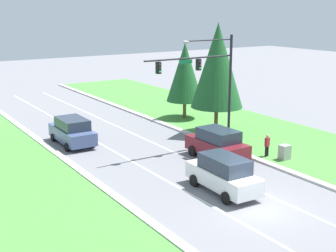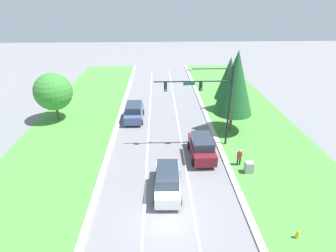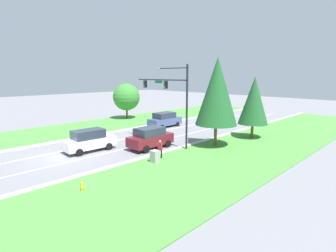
{
  "view_description": "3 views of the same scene",
  "coord_description": "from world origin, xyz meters",
  "px_view_note": "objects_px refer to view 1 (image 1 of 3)",
  "views": [
    {
      "loc": [
        -16.31,
        -16.61,
        10.27
      ],
      "look_at": [
        2.28,
        12.3,
        1.6
      ],
      "focal_mm": 50.0,
      "sensor_mm": 36.0,
      "label": 1
    },
    {
      "loc": [
        -0.63,
        -13.6,
        14.02
      ],
      "look_at": [
        0.36,
        10.89,
        1.87
      ],
      "focal_mm": 28.0,
      "sensor_mm": 36.0,
      "label": 2
    },
    {
      "loc": [
        23.19,
        -9.21,
        7.39
      ],
      "look_at": [
        2.38,
        11.42,
        1.68
      ],
      "focal_mm": 28.0,
      "sensor_mm": 36.0,
      "label": 3
    }
  ],
  "objects_px": {
    "white_suv": "(223,174)",
    "pedestrian": "(267,145)",
    "traffic_signal_mast": "(208,75)",
    "slate_blue_suv": "(72,131)",
    "utility_cabinet": "(285,153)",
    "conifer_far_right_tree": "(217,66)",
    "burgundy_suv": "(217,144)",
    "conifer_near_right_tree": "(185,72)"
  },
  "relations": [
    {
      "from": "traffic_signal_mast",
      "to": "pedestrian",
      "type": "distance_m",
      "value": 6.47
    },
    {
      "from": "pedestrian",
      "to": "conifer_far_right_tree",
      "type": "bearing_deg",
      "value": -115.42
    },
    {
      "from": "slate_blue_suv",
      "to": "conifer_near_right_tree",
      "type": "height_order",
      "value": "conifer_near_right_tree"
    },
    {
      "from": "conifer_near_right_tree",
      "to": "slate_blue_suv",
      "type": "bearing_deg",
      "value": -168.4
    },
    {
      "from": "traffic_signal_mast",
      "to": "utility_cabinet",
      "type": "xyz_separation_m",
      "value": [
        2.91,
        -5.02,
        -5.01
      ]
    },
    {
      "from": "slate_blue_suv",
      "to": "conifer_far_right_tree",
      "type": "distance_m",
      "value": 12.75
    },
    {
      "from": "conifer_far_right_tree",
      "to": "utility_cabinet",
      "type": "bearing_deg",
      "value": -93.0
    },
    {
      "from": "traffic_signal_mast",
      "to": "slate_blue_suv",
      "type": "bearing_deg",
      "value": 140.04
    },
    {
      "from": "burgundy_suv",
      "to": "conifer_near_right_tree",
      "type": "relative_size",
      "value": 0.67
    },
    {
      "from": "burgundy_suv",
      "to": "utility_cabinet",
      "type": "xyz_separation_m",
      "value": [
        3.76,
        -2.76,
        -0.57
      ]
    },
    {
      "from": "utility_cabinet",
      "to": "pedestrian",
      "type": "xyz_separation_m",
      "value": [
        -0.57,
        1.15,
        0.39
      ]
    },
    {
      "from": "slate_blue_suv",
      "to": "pedestrian",
      "type": "bearing_deg",
      "value": -45.26
    },
    {
      "from": "burgundy_suv",
      "to": "pedestrian",
      "type": "bearing_deg",
      "value": -27.83
    },
    {
      "from": "white_suv",
      "to": "pedestrian",
      "type": "distance_m",
      "value": 7.44
    },
    {
      "from": "white_suv",
      "to": "traffic_signal_mast",
      "type": "bearing_deg",
      "value": 60.88
    },
    {
      "from": "utility_cabinet",
      "to": "pedestrian",
      "type": "height_order",
      "value": "pedestrian"
    },
    {
      "from": "pedestrian",
      "to": "conifer_far_right_tree",
      "type": "relative_size",
      "value": 0.18
    },
    {
      "from": "traffic_signal_mast",
      "to": "conifer_far_right_tree",
      "type": "relative_size",
      "value": 0.91
    },
    {
      "from": "slate_blue_suv",
      "to": "utility_cabinet",
      "type": "distance_m",
      "value": 16.0
    },
    {
      "from": "white_suv",
      "to": "conifer_far_right_tree",
      "type": "distance_m",
      "value": 13.67
    },
    {
      "from": "traffic_signal_mast",
      "to": "utility_cabinet",
      "type": "bearing_deg",
      "value": -59.87
    },
    {
      "from": "traffic_signal_mast",
      "to": "slate_blue_suv",
      "type": "distance_m",
      "value": 11.34
    },
    {
      "from": "white_suv",
      "to": "conifer_far_right_tree",
      "type": "relative_size",
      "value": 0.55
    },
    {
      "from": "traffic_signal_mast",
      "to": "slate_blue_suv",
      "type": "height_order",
      "value": "traffic_signal_mast"
    },
    {
      "from": "utility_cabinet",
      "to": "pedestrian",
      "type": "bearing_deg",
      "value": 116.38
    },
    {
      "from": "burgundy_suv",
      "to": "white_suv",
      "type": "relative_size",
      "value": 0.96
    },
    {
      "from": "white_suv",
      "to": "pedestrian",
      "type": "xyz_separation_m",
      "value": [
        6.67,
        3.3,
        -0.16
      ]
    },
    {
      "from": "burgundy_suv",
      "to": "utility_cabinet",
      "type": "distance_m",
      "value": 4.7
    },
    {
      "from": "pedestrian",
      "to": "conifer_near_right_tree",
      "type": "height_order",
      "value": "conifer_near_right_tree"
    },
    {
      "from": "white_suv",
      "to": "utility_cabinet",
      "type": "height_order",
      "value": "white_suv"
    },
    {
      "from": "white_suv",
      "to": "conifer_far_right_tree",
      "type": "bearing_deg",
      "value": 55.36
    },
    {
      "from": "burgundy_suv",
      "to": "white_suv",
      "type": "height_order",
      "value": "burgundy_suv"
    },
    {
      "from": "traffic_signal_mast",
      "to": "burgundy_suv",
      "type": "height_order",
      "value": "traffic_signal_mast"
    },
    {
      "from": "burgundy_suv",
      "to": "conifer_far_right_tree",
      "type": "relative_size",
      "value": 0.53
    },
    {
      "from": "slate_blue_suv",
      "to": "pedestrian",
      "type": "relative_size",
      "value": 3.0
    },
    {
      "from": "burgundy_suv",
      "to": "conifer_near_right_tree",
      "type": "bearing_deg",
      "value": 64.65
    },
    {
      "from": "slate_blue_suv",
      "to": "utility_cabinet",
      "type": "height_order",
      "value": "slate_blue_suv"
    },
    {
      "from": "traffic_signal_mast",
      "to": "slate_blue_suv",
      "type": "relative_size",
      "value": 1.66
    },
    {
      "from": "pedestrian",
      "to": "conifer_far_right_tree",
      "type": "distance_m",
      "value": 8.57
    },
    {
      "from": "traffic_signal_mast",
      "to": "white_suv",
      "type": "distance_m",
      "value": 9.49
    },
    {
      "from": "burgundy_suv",
      "to": "pedestrian",
      "type": "height_order",
      "value": "burgundy_suv"
    },
    {
      "from": "burgundy_suv",
      "to": "pedestrian",
      "type": "distance_m",
      "value": 3.58
    }
  ]
}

